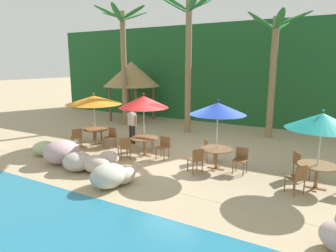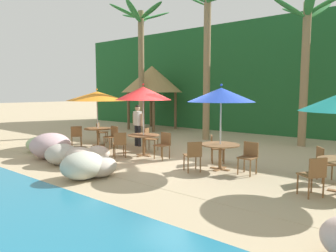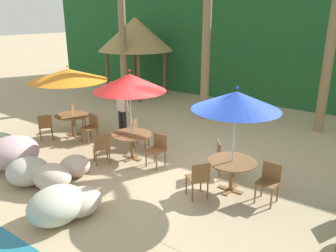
{
  "view_description": "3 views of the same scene",
  "coord_description": "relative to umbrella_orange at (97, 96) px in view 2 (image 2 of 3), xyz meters",
  "views": [
    {
      "loc": [
        5.05,
        -9.65,
        3.62
      ],
      "look_at": [
        -0.52,
        0.17,
        1.26
      ],
      "focal_mm": 31.93,
      "sensor_mm": 36.0,
      "label": 1
    },
    {
      "loc": [
        5.94,
        -7.93,
        2.22
      ],
      "look_at": [
        -0.47,
        0.02,
        1.1
      ],
      "focal_mm": 33.31,
      "sensor_mm": 36.0,
      "label": 2
    },
    {
      "loc": [
        4.43,
        -6.61,
        3.87
      ],
      "look_at": [
        -0.56,
        0.38,
        1.0
      ],
      "focal_mm": 35.88,
      "sensor_mm": 36.0,
      "label": 3
    }
  ],
  "objects": [
    {
      "name": "palapa_hut",
      "position": [
        -2.25,
        5.87,
        0.9
      ],
      "size": [
        3.62,
        3.62,
        3.76
      ],
      "color": "brown",
      "rests_on": "ground"
    },
    {
      "name": "waiter_in_white",
      "position": [
        1.28,
        1.02,
        -1.07
      ],
      "size": [
        0.52,
        0.27,
        1.7
      ],
      "color": "#232328",
      "rests_on": "ground"
    },
    {
      "name": "chair_red_seaward",
      "position": [
        3.66,
        -0.18,
        -1.54
      ],
      "size": [
        0.43,
        0.44,
        0.87
      ],
      "color": "brown",
      "rests_on": "ground"
    },
    {
      "name": "chair_orange_seaward",
      "position": [
        0.85,
        0.03,
        -1.54
      ],
      "size": [
        0.45,
        0.46,
        0.87
      ],
      "color": "brown",
      "rests_on": "ground"
    },
    {
      "name": "rock_seawall",
      "position": [
        3.94,
        -3.15,
        -1.68
      ],
      "size": [
        17.53,
        3.39,
        0.96
      ],
      "color": "beige",
      "rests_on": "ground"
    },
    {
      "name": "chair_blue_left",
      "position": [
        5.43,
        -1.04,
        -1.54
      ],
      "size": [
        0.59,
        0.59,
        0.87
      ],
      "color": "brown",
      "rests_on": "ground"
    },
    {
      "name": "chair_red_inland",
      "position": [
        2.4,
        0.5,
        -1.54
      ],
      "size": [
        0.56,
        0.55,
        0.87
      ],
      "color": "brown",
      "rests_on": "ground"
    },
    {
      "name": "chair_orange_left",
      "position": [
        -0.38,
        -0.76,
        -1.54
      ],
      "size": [
        0.59,
        0.58,
        0.87
      ],
      "color": "brown",
      "rests_on": "ground"
    },
    {
      "name": "umbrella_red",
      "position": [
        2.81,
        -0.25,
        0.12
      ],
      "size": [
        1.94,
        1.94,
        2.51
      ],
      "color": "silver",
      "rests_on": "ground"
    },
    {
      "name": "chair_blue_seaward",
      "position": [
        6.71,
        -0.24,
        -1.54
      ],
      "size": [
        0.44,
        0.44,
        0.87
      ],
      "color": "brown",
      "rests_on": "ground"
    },
    {
      "name": "chair_red_left",
      "position": [
        2.42,
        -1.01,
        -1.54
      ],
      "size": [
        0.59,
        0.59,
        0.87
      ],
      "color": "brown",
      "rests_on": "ground"
    },
    {
      "name": "dining_table_blue",
      "position": [
        5.86,
        -0.29,
        -1.44
      ],
      "size": [
        1.1,
        1.1,
        0.74
      ],
      "color": "brown",
      "rests_on": "ground"
    },
    {
      "name": "dining_table_orange",
      "position": [
        -0.0,
        0.0,
        -1.44
      ],
      "size": [
        1.1,
        1.1,
        0.74
      ],
      "color": "brown",
      "rests_on": "ground"
    },
    {
      "name": "palm_tree_second",
      "position": [
        2.5,
        4.34,
        2.65
      ],
      "size": [
        3.49,
        3.21,
        7.07
      ],
      "color": "olive",
      "rests_on": "ground"
    },
    {
      "name": "palm_tree_third",
      "position": [
        6.53,
        5.29,
        1.82
      ],
      "size": [
        3.02,
        3.06,
        5.95
      ],
      "color": "olive",
      "rests_on": "ground"
    },
    {
      "name": "chair_orange_inland",
      "position": [
        -0.59,
        0.62,
        -1.54
      ],
      "size": [
        0.6,
        0.59,
        0.87
      ],
      "color": "brown",
      "rests_on": "ground"
    },
    {
      "name": "chair_blue_inland",
      "position": [
        5.3,
        0.36,
        -1.54
      ],
      "size": [
        0.59,
        0.59,
        0.87
      ],
      "color": "brown",
      "rests_on": "ground"
    },
    {
      "name": "umbrella_blue",
      "position": [
        5.86,
        -0.29,
        0.08
      ],
      "size": [
        1.91,
        1.91,
        2.45
      ],
      "color": "silver",
      "rests_on": "ground"
    },
    {
      "name": "chair_teal_left",
      "position": [
        8.58,
        -1.17,
        -1.54
      ],
      "size": [
        0.59,
        0.59,
        0.87
      ],
      "color": "brown",
      "rests_on": "ground"
    },
    {
      "name": "terrace_deck",
      "position": [
        4.26,
        -0.13,
        -2.05
      ],
      "size": [
        18.0,
        5.2,
        0.01
      ],
      "color": "tan",
      "rests_on": "ground"
    },
    {
      "name": "dining_table_red",
      "position": [
        2.81,
        -0.25,
        -1.44
      ],
      "size": [
        1.1,
        1.1,
        0.74
      ],
      "color": "brown",
      "rests_on": "ground"
    },
    {
      "name": "chair_teal_inland",
      "position": [
        8.47,
        0.23,
        -1.54
      ],
      "size": [
        0.59,
        0.59,
        0.87
      ],
      "color": "brown",
      "rests_on": "ground"
    },
    {
      "name": "palm_tree_nearest",
      "position": [
        -1.68,
        4.36,
        2.47
      ],
      "size": [
        3.57,
        3.44,
        6.74
      ],
      "color": "olive",
      "rests_on": "ground"
    },
    {
      "name": "umbrella_orange",
      "position": [
        0.0,
        0.0,
        0.0
      ],
      "size": [
        2.45,
        2.45,
        2.36
      ],
      "color": "silver",
      "rests_on": "ground"
    },
    {
      "name": "ground_plane",
      "position": [
        4.26,
        -0.13,
        -2.06
      ],
      "size": [
        120.0,
        120.0,
        0.0
      ],
      "primitive_type": "plane",
      "color": "tan"
    },
    {
      "name": "foliage_backdrop",
      "position": [
        4.26,
        8.87,
        0.94
      ],
      "size": [
        28.0,
        2.4,
        6.0
      ],
      "color": "#1E5628",
      "rests_on": "ground"
    }
  ]
}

